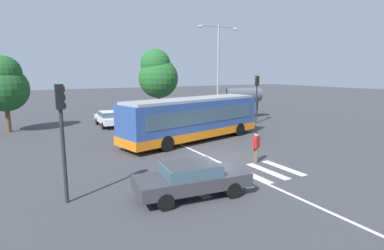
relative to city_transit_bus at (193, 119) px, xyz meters
name	(u,v)px	position (x,y,z in m)	size (l,w,h in m)	color
ground_plane	(217,157)	(-0.91, -4.51, -1.59)	(160.00, 160.00, 0.00)	#3D3D42
city_transit_bus	(193,119)	(0.00, 0.00, 0.00)	(11.61, 5.14, 3.06)	black
pedestrian_crossing_street	(256,145)	(0.29, -6.46, -0.62)	(0.55, 0.38, 1.72)	brown
foreground_sedan	(192,178)	(-4.97, -8.76, -0.82)	(4.66, 2.26, 1.35)	black
parked_car_white	(109,118)	(-3.80, 8.92, -0.82)	(1.95, 4.54, 1.35)	black
parked_car_black	(138,116)	(-1.12, 8.83, -0.82)	(2.02, 4.57, 1.35)	black
parked_car_charcoal	(164,114)	(1.60, 8.87, -0.82)	(2.14, 4.62, 1.35)	black
parked_car_blue	(188,113)	(4.23, 8.63, -0.82)	(1.98, 4.55, 1.35)	black
traffic_light_near_corner	(62,124)	(-9.40, -7.01, 1.42)	(0.33, 0.32, 4.46)	#28282B
traffic_light_far_corner	(257,92)	(8.94, 3.66, 1.46)	(0.33, 0.32, 4.53)	#28282B
bus_stop_shelter	(243,96)	(9.72, 6.75, 0.83)	(4.26, 1.54, 3.25)	#28282B
twin_arm_street_lamp	(218,64)	(5.93, 5.78, 4.06)	(4.46, 0.32, 9.21)	#939399
background_tree_left	(5,84)	(-11.75, 10.04, 2.32)	(3.64, 3.64, 6.18)	brown
background_tree_right	(158,74)	(4.39, 16.99, 3.03)	(4.94, 4.94, 7.69)	brown
crosswalk_painted_stripes	(241,176)	(-1.79, -7.87, -1.58)	(5.89, 2.81, 0.01)	silver
lane_center_line	(193,150)	(-1.40, -2.51, -1.58)	(0.16, 24.00, 0.01)	silver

